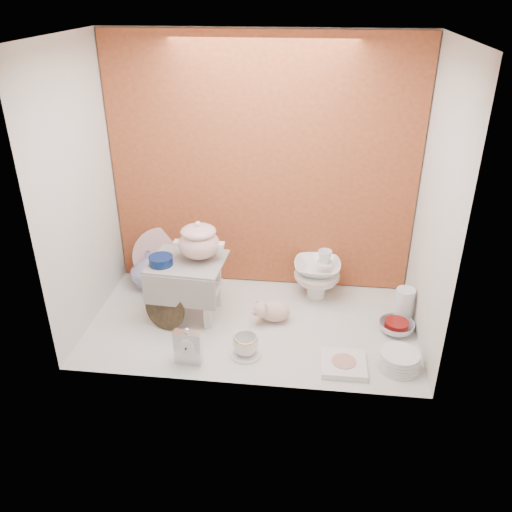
{
  "coord_description": "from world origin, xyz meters",
  "views": [
    {
      "loc": [
        0.3,
        -2.43,
        1.71
      ],
      "look_at": [
        0.02,
        0.02,
        0.42
      ],
      "focal_mm": 37.05,
      "sensor_mm": 36.0,
      "label": 1
    }
  ],
  "objects_px": {
    "step_stool": "(189,288)",
    "soup_tureen": "(199,240)",
    "dinner_plate_stack": "(399,360)",
    "porcelain_tower": "(317,273)",
    "plush_pig": "(274,311)",
    "crystal_bowl": "(396,327)",
    "floral_platter": "(161,256)",
    "blue_white_vase": "(149,269)",
    "gold_rim_teacup": "(246,345)",
    "mantel_clock": "(188,346)"
  },
  "relations": [
    {
      "from": "plush_pig",
      "to": "crystal_bowl",
      "type": "height_order",
      "value": "plush_pig"
    },
    {
      "from": "blue_white_vase",
      "to": "mantel_clock",
      "type": "height_order",
      "value": "blue_white_vase"
    },
    {
      "from": "blue_white_vase",
      "to": "porcelain_tower",
      "type": "distance_m",
      "value": 1.04
    },
    {
      "from": "dinner_plate_stack",
      "to": "step_stool",
      "type": "bearing_deg",
      "value": 162.62
    },
    {
      "from": "blue_white_vase",
      "to": "dinner_plate_stack",
      "type": "bearing_deg",
      "value": -23.34
    },
    {
      "from": "mantel_clock",
      "to": "porcelain_tower",
      "type": "height_order",
      "value": "porcelain_tower"
    },
    {
      "from": "crystal_bowl",
      "to": "porcelain_tower",
      "type": "distance_m",
      "value": 0.56
    },
    {
      "from": "porcelain_tower",
      "to": "crystal_bowl",
      "type": "bearing_deg",
      "value": -36.09
    },
    {
      "from": "soup_tureen",
      "to": "crystal_bowl",
      "type": "relative_size",
      "value": 1.38
    },
    {
      "from": "crystal_bowl",
      "to": "step_stool",
      "type": "bearing_deg",
      "value": 177.57
    },
    {
      "from": "step_stool",
      "to": "gold_rim_teacup",
      "type": "xyz_separation_m",
      "value": [
        0.37,
        -0.34,
        -0.11
      ]
    },
    {
      "from": "blue_white_vase",
      "to": "mantel_clock",
      "type": "relative_size",
      "value": 1.2
    },
    {
      "from": "soup_tureen",
      "to": "crystal_bowl",
      "type": "xyz_separation_m",
      "value": [
        1.1,
        -0.08,
        -0.43
      ]
    },
    {
      "from": "plush_pig",
      "to": "porcelain_tower",
      "type": "height_order",
      "value": "porcelain_tower"
    },
    {
      "from": "step_stool",
      "to": "blue_white_vase",
      "type": "relative_size",
      "value": 1.65
    },
    {
      "from": "soup_tureen",
      "to": "porcelain_tower",
      "type": "relative_size",
      "value": 0.84
    },
    {
      "from": "step_stool",
      "to": "mantel_clock",
      "type": "relative_size",
      "value": 1.97
    },
    {
      "from": "soup_tureen",
      "to": "gold_rim_teacup",
      "type": "distance_m",
      "value": 0.63
    },
    {
      "from": "soup_tureen",
      "to": "mantel_clock",
      "type": "bearing_deg",
      "value": -86.48
    },
    {
      "from": "mantel_clock",
      "to": "porcelain_tower",
      "type": "relative_size",
      "value": 0.64
    },
    {
      "from": "gold_rim_teacup",
      "to": "porcelain_tower",
      "type": "bearing_deg",
      "value": 60.58
    },
    {
      "from": "gold_rim_teacup",
      "to": "blue_white_vase",
      "type": "bearing_deg",
      "value": 138.04
    },
    {
      "from": "floral_platter",
      "to": "porcelain_tower",
      "type": "bearing_deg",
      "value": -5.19
    },
    {
      "from": "mantel_clock",
      "to": "gold_rim_teacup",
      "type": "xyz_separation_m",
      "value": [
        0.28,
        0.09,
        -0.04
      ]
    },
    {
      "from": "step_stool",
      "to": "floral_platter",
      "type": "xyz_separation_m",
      "value": [
        -0.26,
        0.36,
        0.0
      ]
    },
    {
      "from": "floral_platter",
      "to": "plush_pig",
      "type": "height_order",
      "value": "floral_platter"
    },
    {
      "from": "dinner_plate_stack",
      "to": "porcelain_tower",
      "type": "bearing_deg",
      "value": 123.74
    },
    {
      "from": "blue_white_vase",
      "to": "gold_rim_teacup",
      "type": "height_order",
      "value": "blue_white_vase"
    },
    {
      "from": "mantel_clock",
      "to": "dinner_plate_stack",
      "type": "xyz_separation_m",
      "value": [
        1.04,
        0.08,
        -0.06
      ]
    },
    {
      "from": "floral_platter",
      "to": "dinner_plate_stack",
      "type": "bearing_deg",
      "value": -27.16
    },
    {
      "from": "step_stool",
      "to": "dinner_plate_stack",
      "type": "height_order",
      "value": "step_stool"
    },
    {
      "from": "plush_pig",
      "to": "crystal_bowl",
      "type": "bearing_deg",
      "value": -11.2
    },
    {
      "from": "dinner_plate_stack",
      "to": "porcelain_tower",
      "type": "height_order",
      "value": "porcelain_tower"
    },
    {
      "from": "floral_platter",
      "to": "porcelain_tower",
      "type": "height_order",
      "value": "floral_platter"
    },
    {
      "from": "step_stool",
      "to": "mantel_clock",
      "type": "xyz_separation_m",
      "value": [
        0.09,
        -0.44,
        -0.07
      ]
    },
    {
      "from": "soup_tureen",
      "to": "plush_pig",
      "type": "relative_size",
      "value": 1.18
    },
    {
      "from": "blue_white_vase",
      "to": "dinner_plate_stack",
      "type": "height_order",
      "value": "blue_white_vase"
    },
    {
      "from": "soup_tureen",
      "to": "dinner_plate_stack",
      "type": "xyz_separation_m",
      "value": [
        1.07,
        -0.39,
        -0.41
      ]
    },
    {
      "from": "plush_pig",
      "to": "dinner_plate_stack",
      "type": "relative_size",
      "value": 1.06
    },
    {
      "from": "dinner_plate_stack",
      "to": "soup_tureen",
      "type": "bearing_deg",
      "value": 160.04
    },
    {
      "from": "floral_platter",
      "to": "blue_white_vase",
      "type": "distance_m",
      "value": 0.12
    },
    {
      "from": "step_stool",
      "to": "soup_tureen",
      "type": "height_order",
      "value": "soup_tureen"
    },
    {
      "from": "porcelain_tower",
      "to": "soup_tureen",
      "type": "bearing_deg",
      "value": -159.88
    },
    {
      "from": "dinner_plate_stack",
      "to": "gold_rim_teacup",
      "type": "bearing_deg",
      "value": 179.2
    },
    {
      "from": "step_stool",
      "to": "dinner_plate_stack",
      "type": "xyz_separation_m",
      "value": [
        1.14,
        -0.36,
        -0.13
      ]
    },
    {
      "from": "plush_pig",
      "to": "gold_rim_teacup",
      "type": "xyz_separation_m",
      "value": [
        -0.12,
        -0.32,
        -0.0
      ]
    },
    {
      "from": "blue_white_vase",
      "to": "step_stool",
      "type": "bearing_deg",
      "value": -40.44
    },
    {
      "from": "step_stool",
      "to": "dinner_plate_stack",
      "type": "bearing_deg",
      "value": -13.4
    },
    {
      "from": "floral_platter",
      "to": "crystal_bowl",
      "type": "xyz_separation_m",
      "value": [
        1.42,
        -0.41,
        -0.14
      ]
    },
    {
      "from": "plush_pig",
      "to": "mantel_clock",
      "type": "bearing_deg",
      "value": -142.06
    }
  ]
}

